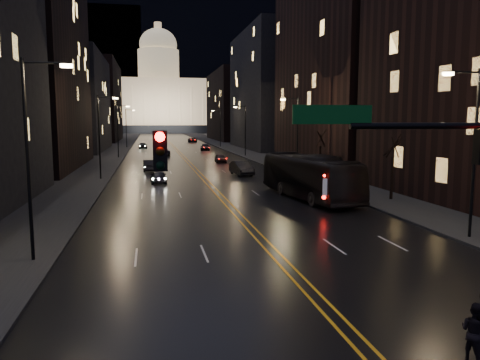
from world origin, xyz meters
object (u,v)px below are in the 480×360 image
bus (309,177)px  oncoming_car_b (150,165)px  oncoming_car_a (159,177)px  pedestrian_b (475,332)px  receding_car_a (242,168)px

bus → oncoming_car_b: (-12.78, 23.56, -1.07)m
oncoming_car_a → pedestrian_b: 38.40m
bus → oncoming_car_a: bearing=127.9°
oncoming_car_b → pedestrian_b: (8.39, -49.31, 0.07)m
oncoming_car_a → receding_car_a: size_ratio=0.78×
bus → receding_car_a: 17.55m
oncoming_car_a → pedestrian_b: bearing=99.2°
bus → oncoming_car_b: bus is taller
oncoming_car_b → receding_car_a: 12.26m
bus → oncoming_car_b: size_ratio=2.89×
bus → oncoming_car_a: 16.87m
oncoming_car_a → oncoming_car_b: size_ratio=0.87×
pedestrian_b → oncoming_car_a: bearing=-6.1°
bus → pedestrian_b: 26.14m
receding_car_a → pedestrian_b: receding_car_a is taller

